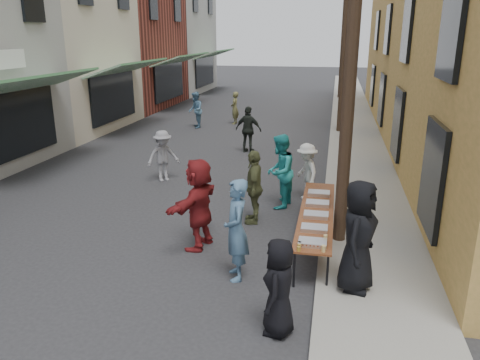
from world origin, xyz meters
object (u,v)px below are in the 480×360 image
at_px(utility_pole_mid, 346,30).
at_px(catering_tray_sausage, 312,243).
at_px(utility_pole_far, 343,31).
at_px(utility_pole_near, 354,25).
at_px(serving_table, 317,213).
at_px(guest_front_c, 280,171).
at_px(guest_front_a, 279,287).
at_px(server, 358,236).

height_order(utility_pole_mid, catering_tray_sausage, utility_pole_mid).
bearing_deg(catering_tray_sausage, utility_pole_far, 88.89).
height_order(utility_pole_near, catering_tray_sausage, utility_pole_near).
distance_m(serving_table, guest_front_c, 2.38).
bearing_deg(utility_pole_mid, utility_pole_far, 90.00).
bearing_deg(guest_front_c, catering_tray_sausage, 24.70).
height_order(catering_tray_sausage, guest_front_a, guest_front_a).
distance_m(utility_pole_far, server, 26.26).
distance_m(serving_table, guest_front_a, 3.27).
bearing_deg(utility_pole_far, utility_pole_near, -90.00).
xyz_separation_m(utility_pole_near, server, (0.26, -2.03, -3.42)).
height_order(serving_table, guest_front_a, guest_front_a).
height_order(utility_pole_near, utility_pole_far, same).
bearing_deg(guest_front_c, guest_front_a, 16.08).
bearing_deg(utility_pole_far, guest_front_c, -94.00).
xyz_separation_m(utility_pole_mid, utility_pole_far, (0.00, 12.00, 0.00)).
relative_size(utility_pole_mid, utility_pole_far, 1.00).
height_order(catering_tray_sausage, server, server).
distance_m(utility_pole_mid, server, 14.45).
bearing_deg(guest_front_a, utility_pole_mid, -176.29).
height_order(utility_pole_mid, utility_pole_far, same).
bearing_deg(server, utility_pole_mid, 17.80).
bearing_deg(utility_pole_mid, serving_table, -92.35).
bearing_deg(server, utility_pole_near, 24.13).
relative_size(serving_table, guest_front_a, 2.62).
height_order(utility_pole_far, guest_front_a, utility_pole_far).
bearing_deg(serving_table, utility_pole_mid, 87.65).
height_order(utility_pole_near, guest_front_a, utility_pole_near).
distance_m(catering_tray_sausage, guest_front_a, 1.65).
bearing_deg(utility_pole_near, utility_pole_mid, 90.00).
distance_m(catering_tray_sausage, guest_front_c, 3.92).
bearing_deg(utility_pole_near, server, -82.59).
height_order(utility_pole_mid, server, utility_pole_mid).
distance_m(utility_pole_mid, serving_table, 12.75).
height_order(utility_pole_near, serving_table, utility_pole_near).
bearing_deg(utility_pole_mid, catering_tray_sausage, -92.07).
relative_size(utility_pole_near, serving_table, 2.25).
bearing_deg(guest_front_a, serving_table, -179.97).
relative_size(utility_pole_near, guest_front_a, 5.91).
relative_size(utility_pole_mid, server, 4.59).
bearing_deg(utility_pole_near, guest_front_c, 128.24).
xyz_separation_m(utility_pole_mid, serving_table, (-0.50, -12.17, -3.79)).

